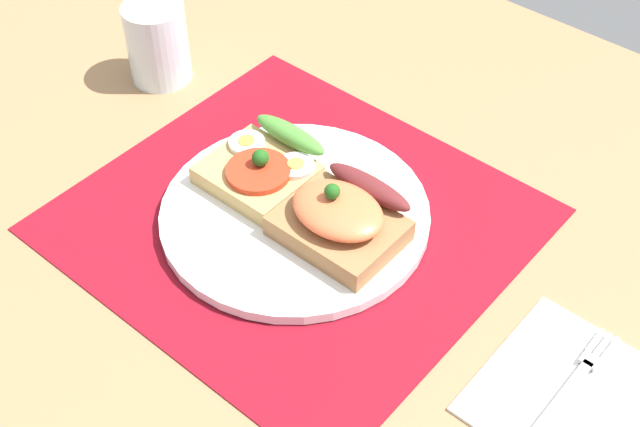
{
  "coord_description": "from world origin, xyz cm",
  "views": [
    {
      "loc": [
        37.95,
        -41.15,
        57.16
      ],
      "look_at": [
        3.0,
        0.0,
        2.84
      ],
      "focal_mm": 48.92,
      "sensor_mm": 36.0,
      "label": 1
    }
  ],
  "objects": [
    {
      "name": "ground_plane",
      "position": [
        0.0,
        0.0,
        -1.6
      ],
      "size": [
        120.0,
        90.0,
        3.2
      ],
      "primitive_type": "cube",
      "color": "#98714B"
    },
    {
      "name": "placemat",
      "position": [
        0.0,
        0.0,
        0.15
      ],
      "size": [
        38.16,
        35.65,
        0.3
      ],
      "primitive_type": "cube",
      "color": "maroon",
      "rests_on": "ground_plane"
    },
    {
      "name": "plate",
      "position": [
        0.0,
        0.0,
        0.82
      ],
      "size": [
        24.62,
        24.62,
        1.04
      ],
      "primitive_type": "cylinder",
      "color": "white",
      "rests_on": "placemat"
    },
    {
      "name": "sandwich_egg_tomato",
      "position": [
        -5.07,
        1.36,
        2.76
      ],
      "size": [
        9.51,
        9.93,
        4.04
      ],
      "color": "tan",
      "rests_on": "plate"
    },
    {
      "name": "sandwich_salmon",
      "position": [
        5.1,
        0.21,
        3.41
      ],
      "size": [
        10.5,
        9.66,
        5.73
      ],
      "color": "#986B41",
      "rests_on": "plate"
    },
    {
      "name": "napkin",
      "position": [
        28.91,
        -0.54,
        0.3
      ],
      "size": [
        13.67,
        14.2,
        0.6
      ],
      "primitive_type": "cube",
      "color": "white",
      "rests_on": "ground_plane"
    },
    {
      "name": "fork",
      "position": [
        28.3,
        -0.36,
        0.76
      ],
      "size": [
        1.62,
        14.32,
        0.32
      ],
      "color": "#B7B7BC",
      "rests_on": "napkin"
    },
    {
      "name": "drinking_glass",
      "position": [
        -25.78,
        7.17,
        4.36
      ],
      "size": [
        6.58,
        6.58,
        8.71
      ],
      "primitive_type": "cylinder",
      "color": "silver",
      "rests_on": "ground_plane"
    }
  ]
}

